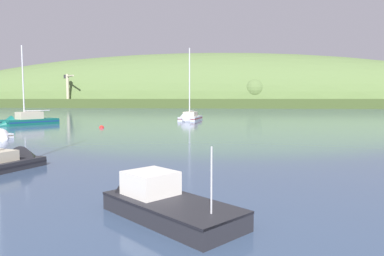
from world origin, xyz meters
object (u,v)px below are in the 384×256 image
(dockside_crane, at_px, (68,92))
(sailboat_near_mooring, at_px, (25,123))
(sailboat_outer_reach, at_px, (189,119))
(mooring_buoy_foreground, at_px, (102,128))
(sailboat_midwater_white, at_px, (1,166))
(fishing_boat_moored, at_px, (160,207))

(dockside_crane, bearing_deg, sailboat_near_mooring, -20.42)
(sailboat_outer_reach, height_order, mooring_buoy_foreground, sailboat_outer_reach)
(sailboat_midwater_white, xyz_separation_m, mooring_buoy_foreground, (-5.89, 29.97, -0.21))
(sailboat_near_mooring, distance_m, fishing_boat_moored, 51.01)
(fishing_boat_moored, relative_size, mooring_buoy_foreground, 7.36)
(sailboat_outer_reach, distance_m, mooring_buoy_foreground, 20.96)
(sailboat_midwater_white, relative_size, mooring_buoy_foreground, 15.91)
(dockside_crane, height_order, sailboat_near_mooring, dockside_crane)
(sailboat_midwater_white, height_order, mooring_buoy_foreground, sailboat_midwater_white)
(dockside_crane, xyz_separation_m, sailboat_outer_reach, (76.24, -102.09, -7.49))
(mooring_buoy_foreground, bearing_deg, sailboat_near_mooring, 165.63)
(sailboat_near_mooring, bearing_deg, fishing_boat_moored, 68.33)
(mooring_buoy_foreground, bearing_deg, sailboat_midwater_white, -78.89)
(fishing_boat_moored, bearing_deg, sailboat_outer_reach, -44.16)
(sailboat_outer_reach, bearing_deg, sailboat_near_mooring, -55.08)
(dockside_crane, xyz_separation_m, sailboat_midwater_white, (71.89, -150.35, -7.59))
(sailboat_midwater_white, bearing_deg, fishing_boat_moored, -104.73)
(fishing_boat_moored, xyz_separation_m, mooring_buoy_foreground, (-16.92, 36.63, -0.30))
(dockside_crane, height_order, fishing_boat_moored, dockside_crane)
(dockside_crane, xyz_separation_m, fishing_boat_moored, (82.92, -157.01, -7.50))
(sailboat_outer_reach, bearing_deg, fishing_boat_moored, 11.12)
(sailboat_midwater_white, distance_m, fishing_boat_moored, 12.88)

